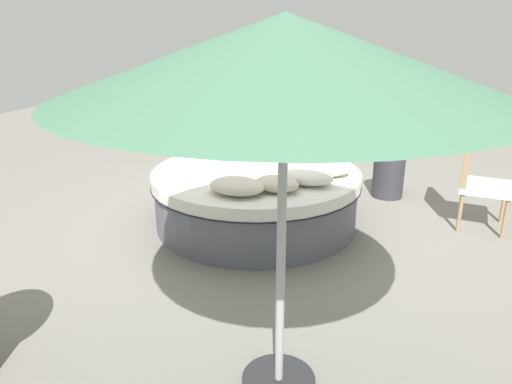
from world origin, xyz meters
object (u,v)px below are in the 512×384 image
object	(u,v)px
patio_chair	(477,176)
patio_umbrella	(285,60)
throw_pillow_0	(237,186)
side_table	(388,177)
throw_pillow_3	(324,165)
round_bed	(256,197)
throw_pillow_4	(320,155)
throw_pillow_2	(305,176)
throw_pillow_1	(277,184)

from	to	relation	value
patio_chair	patio_umbrella	world-z (taller)	patio_umbrella
throw_pillow_0	patio_chair	bearing A→B (deg)	36.64
side_table	throw_pillow_3	bearing A→B (deg)	-111.55
round_bed	side_table	world-z (taller)	round_bed
round_bed	patio_umbrella	xyz separation A→B (m)	(1.07, -2.26, 1.61)
throw_pillow_4	side_table	bearing A→B (deg)	55.28
throw_pillow_4	patio_umbrella	xyz separation A→B (m)	(0.51, -2.75, 1.22)
throw_pillow_2	round_bed	bearing A→B (deg)	159.59
round_bed	throw_pillow_3	bearing A→B (deg)	10.17
patio_chair	side_table	world-z (taller)	patio_chair
round_bed	throw_pillow_3	size ratio (longest dim) A/B	4.02
throw_pillow_2	side_table	distance (m)	1.79
throw_pillow_0	patio_chair	xyz separation A→B (m)	(2.05, 1.53, -0.11)
round_bed	side_table	bearing A→B (deg)	49.51
round_bed	side_table	size ratio (longest dim) A/B	4.39
patio_umbrella	throw_pillow_1	bearing A→B (deg)	110.41
throw_pillow_1	patio_chair	size ratio (longest dim) A/B	0.42
throw_pillow_2	patio_umbrella	distance (m)	2.43
side_table	throw_pillow_4	bearing A→B (deg)	-124.72
throw_pillow_2	throw_pillow_1	bearing A→B (deg)	-122.38
patio_chair	side_table	size ratio (longest dim) A/B	1.95
round_bed	throw_pillow_1	world-z (taller)	throw_pillow_1
throw_pillow_2	throw_pillow_3	distance (m)	0.36
throw_pillow_4	patio_chair	size ratio (longest dim) A/B	0.56
throw_pillow_3	patio_umbrella	size ratio (longest dim) A/B	0.25
throw_pillow_1	round_bed	bearing A→B (deg)	129.01
round_bed	throw_pillow_4	xyz separation A→B (m)	(0.56, 0.48, 0.40)
throw_pillow_1	throw_pillow_4	distance (m)	1.01
round_bed	throw_pillow_2	size ratio (longest dim) A/B	3.99
throw_pillow_2	throw_pillow_4	xyz separation A→B (m)	(-0.04, 0.71, 0.02)
throw_pillow_1	throw_pillow_4	size ratio (longest dim) A/B	0.76
throw_pillow_0	side_table	xyz separation A→B (m)	(1.10, 2.12, -0.42)
throw_pillow_1	patio_chair	distance (m)	2.19
throw_pillow_0	round_bed	bearing A→B (deg)	98.44
throw_pillow_1	patio_umbrella	bearing A→B (deg)	-69.59
throw_pillow_3	patio_umbrella	distance (m)	2.71
patio_chair	side_table	bearing A→B (deg)	-120.14
round_bed	side_table	xyz separation A→B (m)	(1.20, 1.41, -0.05)
throw_pillow_1	throw_pillow_3	xyz separation A→B (m)	(0.28, 0.64, 0.03)
side_table	round_bed	bearing A→B (deg)	-130.49
throw_pillow_4	throw_pillow_3	bearing A→B (deg)	-69.61
round_bed	throw_pillow_2	bearing A→B (deg)	-20.41
throw_pillow_4	patio_umbrella	size ratio (longest dim) A/B	0.25
patio_chair	patio_umbrella	distance (m)	3.54
throw_pillow_3	throw_pillow_4	distance (m)	0.38
patio_chair	throw_pillow_2	bearing A→B (deg)	-54.44
throw_pillow_1	side_table	world-z (taller)	throw_pillow_1
throw_pillow_0	patio_umbrella	world-z (taller)	patio_umbrella
round_bed	throw_pillow_1	distance (m)	0.76
throw_pillow_2	patio_umbrella	xyz separation A→B (m)	(0.46, -2.04, 1.24)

